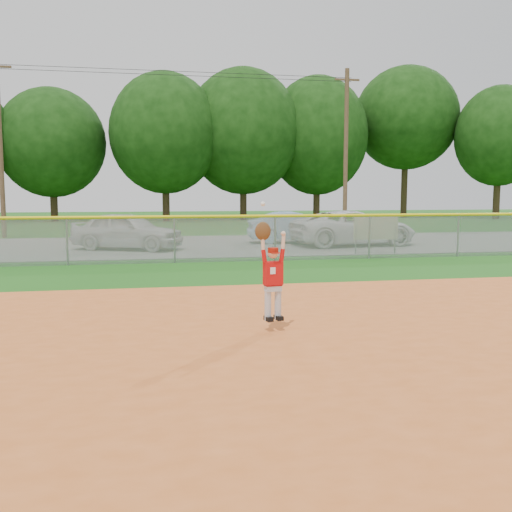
{
  "coord_description": "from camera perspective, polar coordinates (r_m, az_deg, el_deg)",
  "views": [
    {
      "loc": [
        -0.79,
        -8.54,
        2.29
      ],
      "look_at": [
        1.16,
        1.88,
        1.1
      ],
      "focal_mm": 40.0,
      "sensor_mm": 36.0,
      "label": 1
    }
  ],
  "objects": [
    {
      "name": "power_lines",
      "position": [
        30.69,
        -7.37,
        10.82
      ],
      "size": [
        19.4,
        0.24,
        9.0
      ],
      "color": "#4C3823",
      "rests_on": "ground"
    },
    {
      "name": "car_white_a",
      "position": [
        23.04,
        -12.75,
        2.49
      ],
      "size": [
        4.71,
        3.43,
        1.49
      ],
      "primitive_type": "imported",
      "rotation": [
        0.0,
        0.0,
        1.14
      ],
      "color": "silver",
      "rests_on": "parking_strip"
    },
    {
      "name": "car_blue",
      "position": [
        25.64,
        3.93,
        2.89
      ],
      "size": [
        4.28,
        1.69,
        1.39
      ],
      "primitive_type": "imported",
      "rotation": [
        0.0,
        0.0,
        1.52
      ],
      "color": "#7C9CBA",
      "rests_on": "parking_strip"
    },
    {
      "name": "parking_strip",
      "position": [
        24.66,
        -8.73,
        1.04
      ],
      "size": [
        44.0,
        10.0,
        0.03
      ],
      "primitive_type": "cube",
      "color": "#65625F",
      "rests_on": "ground"
    },
    {
      "name": "clay_infield",
      "position": [
        6.04,
        -2.43,
        -15.69
      ],
      "size": [
        24.0,
        16.0,
        0.04
      ],
      "primitive_type": "cube",
      "color": "#CA5D24",
      "rests_on": "ground"
    },
    {
      "name": "car_white_b",
      "position": [
        24.6,
        9.73,
        2.78
      ],
      "size": [
        5.59,
        3.09,
        1.48
      ],
      "primitive_type": "imported",
      "rotation": [
        0.0,
        0.0,
        1.69
      ],
      "color": "white",
      "rests_on": "parking_strip"
    },
    {
      "name": "tree_line",
      "position": [
        46.77,
        -8.61,
        12.78
      ],
      "size": [
        62.37,
        13.0,
        14.43
      ],
      "color": "#422D1C",
      "rests_on": "ground"
    },
    {
      "name": "ground",
      "position": [
        8.88,
        -5.22,
        -8.58
      ],
      "size": [
        120.0,
        120.0,
        0.0
      ],
      "primitive_type": "plane",
      "color": "#195312",
      "rests_on": "ground"
    },
    {
      "name": "sponsor_sign",
      "position": [
        21.42,
        11.88,
        2.75
      ],
      "size": [
        1.66,
        0.21,
        1.47
      ],
      "color": "gray",
      "rests_on": "ground"
    },
    {
      "name": "ballplayer",
      "position": [
        9.21,
        1.57,
        -1.59
      ],
      "size": [
        0.53,
        0.26,
        1.93
      ],
      "color": "silver",
      "rests_on": "ground"
    },
    {
      "name": "outfield_fence",
      "position": [
        18.61,
        -8.16,
        2.01
      ],
      "size": [
        40.06,
        0.1,
        1.55
      ],
      "color": "gray",
      "rests_on": "ground"
    }
  ]
}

